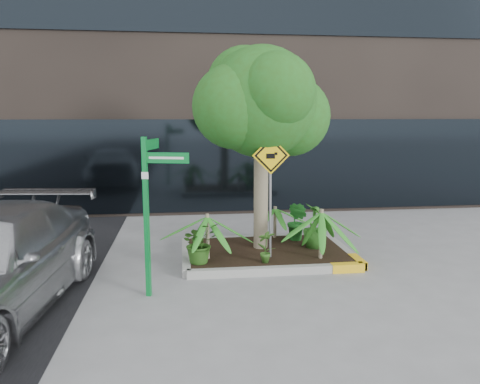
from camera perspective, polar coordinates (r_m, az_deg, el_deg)
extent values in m
plane|color=gray|center=(9.19, 2.28, -8.47)|extent=(80.00, 80.00, 0.00)
cube|color=#9E9E99|center=(10.52, 2.12, -5.73)|extent=(3.20, 0.15, 0.15)
cube|color=#9E9E99|center=(8.45, 4.54, -9.56)|extent=(3.20, 0.15, 0.15)
cube|color=#9E9E99|center=(9.34, -6.61, -7.75)|extent=(0.15, 2.20, 0.15)
cube|color=#9E9E99|center=(9.88, 12.42, -6.94)|extent=(0.15, 2.20, 0.15)
cube|color=yellow|center=(8.80, 12.97, -9.00)|extent=(0.60, 0.17, 0.15)
cube|color=black|center=(9.47, 3.19, -7.17)|extent=(3.05, 2.05, 0.06)
cylinder|color=gray|center=(9.35, 2.57, 0.36)|extent=(0.29, 0.29, 2.70)
cylinder|color=gray|center=(9.26, 3.16, 6.43)|extent=(0.51, 0.14, 0.88)
sphere|color=#265518|center=(9.24, 2.64, 10.90)|extent=(2.16, 2.16, 2.16)
sphere|color=#265518|center=(9.63, 6.10, 9.18)|extent=(1.62, 1.62, 1.62)
sphere|color=#265518|center=(8.98, -0.62, 10.38)|extent=(1.62, 1.62, 1.62)
sphere|color=#265518|center=(8.75, 4.46, 12.15)|extent=(1.44, 1.44, 1.44)
sphere|color=#265518|center=(9.66, 0.58, 12.97)|extent=(1.53, 1.53, 1.53)
cylinder|color=gray|center=(8.90, 9.86, -5.03)|extent=(0.07, 0.07, 0.94)
cylinder|color=gray|center=(8.77, -3.98, -5.41)|extent=(0.07, 0.07, 0.86)
cylinder|color=gray|center=(10.29, 4.28, -3.67)|extent=(0.07, 0.07, 0.69)
imported|color=#275317|center=(8.56, -4.93, -6.15)|extent=(0.89, 0.89, 0.76)
imported|color=#2B671F|center=(9.61, 9.15, -4.07)|extent=(0.56, 0.56, 0.90)
imported|color=#30601E|center=(8.57, 3.18, -6.61)|extent=(0.39, 0.39, 0.61)
imported|color=#1C621F|center=(10.08, 7.00, -3.56)|extent=(0.63, 0.63, 0.84)
cube|color=#0B8032|center=(7.32, -11.33, -3.17)|extent=(0.09, 0.09, 2.49)
cube|color=#0B8032|center=(7.07, -8.98, 4.13)|extent=(0.68, 0.20, 0.16)
cube|color=#0B8032|center=(7.48, -10.76, 5.73)|extent=(0.20, 0.68, 0.16)
cube|color=white|center=(7.06, -8.98, 4.12)|extent=(0.52, 0.14, 0.04)
cube|color=white|center=(7.48, -10.86, 5.73)|extent=(0.14, 0.52, 0.04)
cube|color=white|center=(7.17, -11.52, 1.98)|extent=(0.10, 0.03, 0.11)
cylinder|color=slate|center=(8.77, 3.71, -1.27)|extent=(0.05, 0.14, 2.09)
cube|color=yellow|center=(8.63, 3.80, 4.47)|extent=(0.70, 0.03, 0.70)
cube|color=black|center=(8.62, 3.81, 4.46)|extent=(0.62, 0.01, 0.62)
cube|color=yellow|center=(8.62, 3.82, 4.46)|extent=(0.53, 0.01, 0.53)
cube|color=black|center=(8.61, 3.75, 4.38)|extent=(0.17, 0.01, 0.09)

